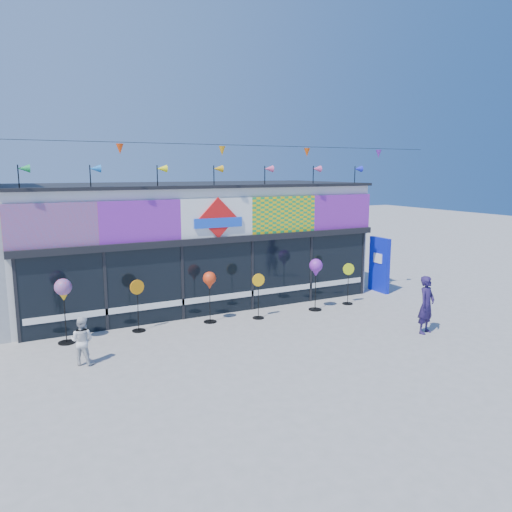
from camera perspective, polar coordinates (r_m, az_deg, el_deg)
ground at (r=13.25m, az=1.68°, el=-10.34°), size 80.00×80.00×0.00m
kite_shop at (r=18.03m, az=-7.55°, el=1.70°), size 16.00×5.70×5.31m
blue_sign at (r=19.39m, az=13.91°, el=-0.96°), size 0.20×1.04×2.07m
spinner_0 at (r=14.05m, az=-21.16°, el=-3.83°), size 0.45×0.45×1.76m
spinner_1 at (r=14.63m, az=-13.36°, el=-5.38°), size 0.42×0.38×1.51m
spinner_2 at (r=15.02m, az=-5.33°, el=-2.97°), size 0.40×0.40×1.56m
spinner_3 at (r=15.47m, az=0.27°, el=-4.46°), size 0.40×0.36×1.42m
spinner_4 at (r=16.36m, az=6.86°, el=-1.51°), size 0.43×0.43×1.72m
spinner_5 at (r=17.38m, az=10.49°, el=-3.01°), size 0.40×0.36×1.43m
adult_man at (r=14.88m, az=18.90°, el=-5.30°), size 0.69×0.55×1.64m
child at (r=12.63m, az=-19.26°, el=-9.12°), size 0.65×0.59×1.17m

